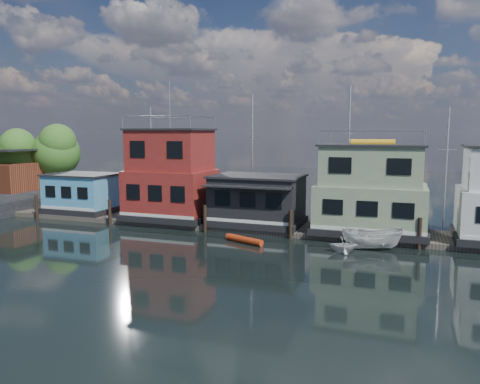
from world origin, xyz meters
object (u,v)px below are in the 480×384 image
at_px(houseboat_blue, 83,193).
at_px(houseboat_green, 371,191).
at_px(dinghy_white, 343,245).
at_px(red_kayak, 244,240).
at_px(houseboat_red, 171,176).
at_px(motorboat, 372,238).
at_px(houseboat_dark, 258,200).

height_order(houseboat_blue, houseboat_green, houseboat_green).
height_order(dinghy_white, red_kayak, dinghy_white).
bearing_deg(houseboat_red, motorboat, -12.98).
xyz_separation_m(houseboat_blue, motorboat, (27.00, -4.03, -1.41)).
bearing_deg(houseboat_dark, dinghy_white, -34.49).
bearing_deg(dinghy_white, houseboat_red, 59.35).
xyz_separation_m(motorboat, dinghy_white, (-1.76, -1.30, -0.27)).
bearing_deg(houseboat_dark, houseboat_red, 179.86).
distance_m(motorboat, red_kayak, 8.92).
bearing_deg(houseboat_green, houseboat_dark, -179.88).
height_order(houseboat_red, houseboat_green, houseboat_red).
bearing_deg(houseboat_blue, houseboat_dark, -0.06).
distance_m(houseboat_dark, dinghy_white, 9.58).
bearing_deg(houseboat_dark, motorboat, -22.90).
relative_size(houseboat_red, motorboat, 2.90).
relative_size(dinghy_white, red_kayak, 0.60).
bearing_deg(motorboat, red_kayak, 87.45).
relative_size(houseboat_dark, motorboat, 1.81).
bearing_deg(houseboat_red, houseboat_green, 0.00).
relative_size(houseboat_red, houseboat_green, 1.41).
height_order(houseboat_dark, red_kayak, houseboat_dark).
relative_size(houseboat_green, red_kayak, 2.55).
xyz_separation_m(dinghy_white, red_kayak, (-7.07, 0.17, -0.28)).
height_order(houseboat_green, dinghy_white, houseboat_green).
relative_size(houseboat_dark, red_kayak, 2.24).
bearing_deg(red_kayak, houseboat_dark, 119.91).
height_order(motorboat, dinghy_white, motorboat).
xyz_separation_m(houseboat_blue, dinghy_white, (25.24, -5.33, -1.69)).
xyz_separation_m(houseboat_blue, houseboat_dark, (17.50, -0.02, 0.21)).
height_order(houseboat_blue, houseboat_dark, houseboat_dark).
relative_size(motorboat, red_kayak, 1.24).
bearing_deg(houseboat_green, red_kayak, -148.24).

